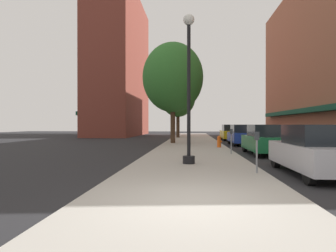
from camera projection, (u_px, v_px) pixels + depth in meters
name	position (u px, v px, depth m)	size (l,w,h in m)	color
ground_plane	(241.00, 145.00, 23.25)	(90.00, 90.00, 0.00)	#232326
sidewalk_slab	(192.00, 143.00, 24.58)	(4.80, 50.00, 0.12)	#A8A399
building_far_background	(120.00, 67.00, 43.40)	(6.80, 18.00, 20.87)	brown
lamppost	(189.00, 86.00, 11.20)	(0.48, 0.48, 5.90)	black
fire_hydrant	(219.00, 141.00, 19.20)	(0.33, 0.26, 0.79)	#E05614
parking_meter_near	(231.00, 138.00, 14.89)	(0.14, 0.09, 1.31)	slate
parking_meter_far	(257.00, 147.00, 8.99)	(0.14, 0.09, 1.31)	slate
tree_near	(178.00, 97.00, 34.24)	(4.22, 4.22, 7.32)	#422D1E
tree_mid	(173.00, 78.00, 23.80)	(5.08, 5.08, 8.42)	#422D1E
car_silver	(315.00, 151.00, 9.25)	(1.80, 4.30, 1.66)	black
car_green	(265.00, 140.00, 15.67)	(1.80, 4.30, 1.66)	black
car_blue	(242.00, 135.00, 22.93)	(1.80, 4.30, 1.66)	black
car_yellow	(230.00, 133.00, 29.76)	(1.80, 4.30, 1.66)	black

